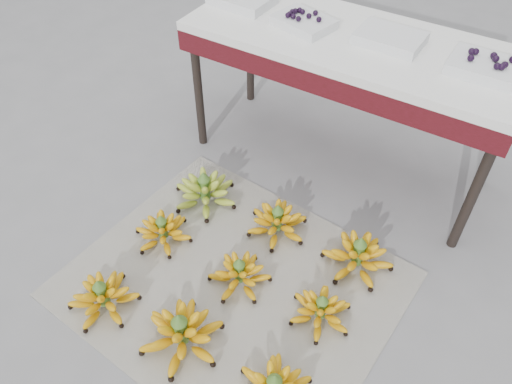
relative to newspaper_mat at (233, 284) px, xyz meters
The scene contains 14 objects.
ground 0.11m from the newspaper_mat, 166.88° to the right, with size 60.00×60.00×0.00m, color slate.
newspaper_mat is the anchor object (origin of this frame).
bunch_front_left 0.51m from the newspaper_mat, 136.65° to the right, with size 0.33×0.33×0.16m.
bunch_front_center 0.32m from the newspaper_mat, 92.10° to the right, with size 0.36×0.36×0.19m.
bunch_mid_left 0.39m from the newspaper_mat, behind, with size 0.27×0.27×0.15m.
bunch_mid_center 0.06m from the newspaper_mat, 48.31° to the left, with size 0.30×0.30×0.15m.
bunch_mid_right 0.38m from the newspaper_mat, ahead, with size 0.32×0.32×0.15m.
bunch_back_left 0.50m from the newspaper_mat, 138.66° to the left, with size 0.33×0.33×0.18m.
bunch_back_center 0.35m from the newspaper_mat, 88.03° to the left, with size 0.35×0.35×0.17m.
bunch_back_right 0.53m from the newspaper_mat, 42.06° to the left, with size 0.34×0.34×0.18m.
vendor_table 1.10m from the newspaper_mat, 88.22° to the left, with size 1.44×0.58×0.69m.
tray_left 1.15m from the newspaper_mat, 102.51° to the left, with size 0.28×0.23×0.06m.
tray_right 1.20m from the newspaper_mat, 79.71° to the left, with size 0.27×0.20×0.04m.
tray_far_right 1.30m from the newspaper_mat, 58.34° to the left, with size 0.28×0.20×0.07m.
Camera 1 is at (0.80, -0.92, 1.71)m, focal length 35.00 mm.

